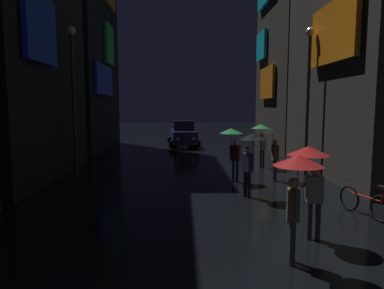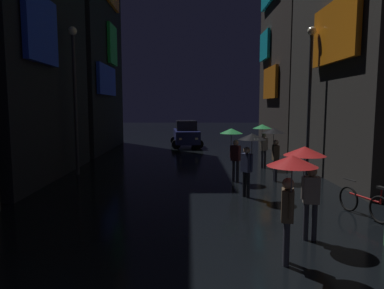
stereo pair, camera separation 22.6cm
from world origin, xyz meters
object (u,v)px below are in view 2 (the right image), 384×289
at_px(pedestrian_midstreet_left_green, 233,140).
at_px(bicycle_parked_at_storefront, 364,203).
at_px(pedestrian_foreground_right_black, 274,139).
at_px(pedestrian_near_crossing_black, 250,147).
at_px(pedestrian_foreground_left_green, 263,134).
at_px(pedestrian_midstreet_centre_red, 291,179).
at_px(car_distant, 186,134).
at_px(streetlamp_right_far, 310,85).
at_px(streetlamp_left_far, 75,85).
at_px(pedestrian_far_right_red, 307,167).

xyz_separation_m(pedestrian_midstreet_left_green, bicycle_parked_at_storefront, (3.00, -4.37, -1.28)).
bearing_deg(bicycle_parked_at_storefront, pedestrian_foreground_right_black, 106.28).
relative_size(pedestrian_near_crossing_black, pedestrian_foreground_left_green, 1.00).
bearing_deg(pedestrian_foreground_left_green, pedestrian_midstreet_centre_red, -99.41).
bearing_deg(car_distant, pedestrian_foreground_left_green, -67.25).
distance_m(pedestrian_foreground_right_black, car_distant, 12.27).
distance_m(bicycle_parked_at_storefront, streetlamp_right_far, 6.65).
bearing_deg(pedestrian_foreground_left_green, pedestrian_foreground_right_black, -92.86).
relative_size(pedestrian_midstreet_left_green, car_distant, 0.50).
distance_m(pedestrian_foreground_right_black, streetlamp_left_far, 8.67).
height_order(streetlamp_left_far, streetlamp_right_far, streetlamp_left_far).
bearing_deg(streetlamp_right_far, pedestrian_foreground_left_green, 133.31).
distance_m(pedestrian_midstreet_left_green, pedestrian_midstreet_centre_red, 7.23).
bearing_deg(pedestrian_far_right_red, pedestrian_midstreet_centre_red, -120.01).
height_order(pedestrian_foreground_left_green, car_distant, pedestrian_foreground_left_green).
bearing_deg(pedestrian_near_crossing_black, pedestrian_foreground_right_black, 61.04).
bearing_deg(pedestrian_foreground_right_black, bicycle_parked_at_storefront, -73.72).
xyz_separation_m(bicycle_parked_at_storefront, streetlamp_right_far, (0.40, 5.66, 3.46)).
bearing_deg(pedestrian_far_right_red, streetlamp_left_far, 134.84).
bearing_deg(pedestrian_midstreet_left_green, streetlamp_right_far, 20.78).
xyz_separation_m(pedestrian_far_right_red, car_distant, (-2.78, 17.85, -0.74)).
bearing_deg(pedestrian_far_right_red, streetlamp_right_far, 70.69).
bearing_deg(pedestrian_midstreet_centre_red, car_distant, 96.12).
bearing_deg(pedestrian_midstreet_left_green, pedestrian_foreground_right_black, 5.92).
relative_size(pedestrian_far_right_red, bicycle_parked_at_storefront, 1.21).
bearing_deg(pedestrian_far_right_red, car_distant, 98.85).
bearing_deg(pedestrian_foreground_right_black, streetlamp_right_far, 32.95).
bearing_deg(pedestrian_midstreet_left_green, car_distant, 99.19).
relative_size(pedestrian_midstreet_left_green, pedestrian_far_right_red, 1.00).
xyz_separation_m(pedestrian_midstreet_left_green, streetlamp_left_far, (-6.60, 1.53, 2.21)).
xyz_separation_m(pedestrian_foreground_right_black, streetlamp_left_far, (-8.28, 1.36, 2.21)).
relative_size(pedestrian_foreground_right_black, pedestrian_midstreet_centre_red, 1.00).
height_order(pedestrian_foreground_right_black, pedestrian_foreground_left_green, same).
height_order(pedestrian_foreground_right_black, pedestrian_midstreet_centre_red, same).
relative_size(pedestrian_near_crossing_black, bicycle_parked_at_storefront, 1.21).
bearing_deg(bicycle_parked_at_storefront, pedestrian_midstreet_centre_red, -135.16).
height_order(pedestrian_near_crossing_black, pedestrian_midstreet_centre_red, same).
relative_size(pedestrian_far_right_red, streetlamp_left_far, 0.34).
distance_m(streetlamp_left_far, streetlamp_right_far, 10.00).
relative_size(pedestrian_near_crossing_black, pedestrian_midstreet_centre_red, 1.00).
bearing_deg(pedestrian_midstreet_left_green, pedestrian_foreground_left_green, 58.52).
height_order(pedestrian_foreground_left_green, streetlamp_left_far, streetlamp_left_far).
height_order(pedestrian_foreground_right_black, streetlamp_left_far, streetlamp_left_far).
xyz_separation_m(pedestrian_midstreet_left_green, pedestrian_midstreet_centre_red, (0.13, -7.23, 0.00)).
bearing_deg(pedestrian_foreground_right_black, pedestrian_near_crossing_black, -118.96).
bearing_deg(car_distant, bicycle_parked_at_storefront, -73.14).
distance_m(pedestrian_far_right_red, streetlamp_left_far, 10.80).
height_order(pedestrian_midstreet_centre_red, streetlamp_left_far, streetlamp_left_far).
height_order(pedestrian_near_crossing_black, pedestrian_foreground_left_green, same).
distance_m(bicycle_parked_at_storefront, car_distant, 16.99).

